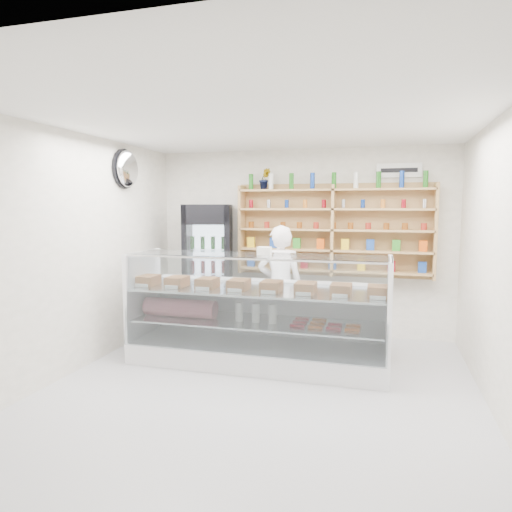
% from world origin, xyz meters
% --- Properties ---
extents(room, '(5.00, 5.00, 5.00)m').
position_xyz_m(room, '(0.00, 0.00, 1.40)').
color(room, '#A4A5A9').
rests_on(room, ground).
extents(display_counter, '(3.15, 0.94, 1.37)m').
position_xyz_m(display_counter, '(-0.24, 0.88, 0.37)').
color(display_counter, white).
rests_on(display_counter, floor).
extents(shop_worker, '(0.67, 0.49, 1.69)m').
position_xyz_m(shop_worker, '(-0.14, 1.67, 0.84)').
color(shop_worker, white).
rests_on(shop_worker, floor).
extents(drinks_cooler, '(0.86, 0.85, 1.97)m').
position_xyz_m(drinks_cooler, '(-1.38, 2.14, 0.99)').
color(drinks_cooler, black).
rests_on(drinks_cooler, floor).
extents(wall_shelving, '(2.84, 0.28, 1.33)m').
position_xyz_m(wall_shelving, '(0.50, 2.34, 1.59)').
color(wall_shelving, tan).
rests_on(wall_shelving, back_wall).
extents(potted_plant, '(0.21, 0.19, 0.32)m').
position_xyz_m(potted_plant, '(-0.53, 2.34, 2.35)').
color(potted_plant, '#1E6626').
rests_on(potted_plant, wall_shelving).
extents(security_mirror, '(0.15, 0.50, 0.50)m').
position_xyz_m(security_mirror, '(-2.17, 1.20, 2.45)').
color(security_mirror, silver).
rests_on(security_mirror, left_wall).
extents(wall_sign, '(0.62, 0.03, 0.20)m').
position_xyz_m(wall_sign, '(1.40, 2.47, 2.45)').
color(wall_sign, white).
rests_on(wall_sign, back_wall).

